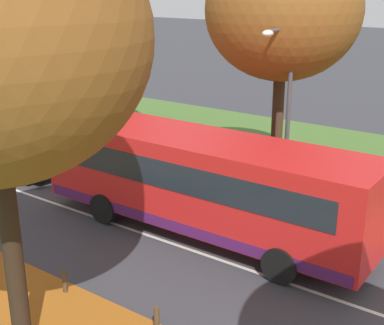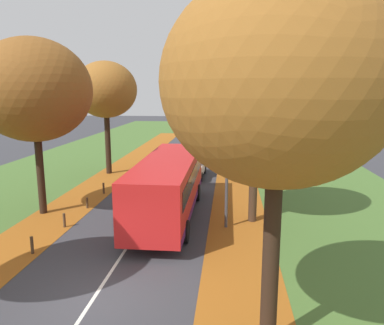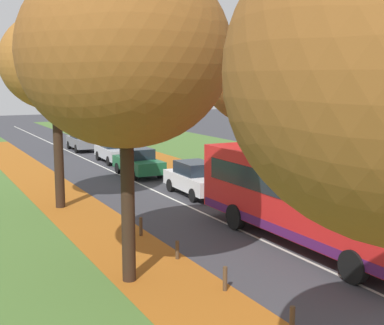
{
  "view_description": "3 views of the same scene",
  "coord_description": "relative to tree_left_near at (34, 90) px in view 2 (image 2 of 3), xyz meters",
  "views": [
    {
      "loc": [
        -10.95,
        -0.59,
        7.2
      ],
      "look_at": [
        1.91,
        8.62,
        1.83
      ],
      "focal_mm": 50.0,
      "sensor_mm": 36.0,
      "label": 1
    },
    {
      "loc": [
        4.09,
        -10.26,
        6.34
      ],
      "look_at": [
        1.77,
        12.72,
        1.83
      ],
      "focal_mm": 35.0,
      "sensor_mm": 36.0,
      "label": 2
    },
    {
      "loc": [
        -10.59,
        -5.97,
        5.62
      ],
      "look_at": [
        -0.75,
        12.86,
        2.28
      ],
      "focal_mm": 50.0,
      "sensor_mm": 36.0,
      "label": 3
    }
  ],
  "objects": [
    {
      "name": "ground_plane",
      "position": [
        5.52,
        -7.55,
        -6.3
      ],
      "size": [
        160.0,
        160.0,
        0.0
      ],
      "primitive_type": "plane",
      "color": "#38383D"
    },
    {
      "name": "grass_verge_left",
      "position": [
        -3.68,
        12.45,
        -6.29
      ],
      "size": [
        12.0,
        90.0,
        0.01
      ],
      "primitive_type": "cube",
      "color": "#476B2D",
      "rests_on": "ground"
    },
    {
      "name": "leaf_litter_left",
      "position": [
        0.92,
        6.45,
        -6.29
      ],
      "size": [
        2.8,
        60.0,
        0.0
      ],
      "primitive_type": "cube",
      "color": "#9E5619",
      "rests_on": "grass_verge_left"
    },
    {
      "name": "grass_verge_right",
      "position": [
        14.72,
        12.45,
        -6.29
      ],
      "size": [
        12.0,
        90.0,
        0.01
      ],
      "primitive_type": "cube",
      "color": "#476B2D",
      "rests_on": "ground"
    },
    {
      "name": "leaf_litter_right",
      "position": [
        10.12,
        6.45,
        -6.29
      ],
      "size": [
        2.8,
        60.0,
        0.0
      ],
      "primitive_type": "cube",
      "color": "#9E5619",
      "rests_on": "grass_verge_right"
    },
    {
      "name": "road_centre_line",
      "position": [
        5.52,
        12.45,
        -6.3
      ],
      "size": [
        0.12,
        80.0,
        0.01
      ],
      "primitive_type": "cube",
      "color": "silver",
      "rests_on": "ground"
    },
    {
      "name": "tree_left_near",
      "position": [
        0.0,
        0.0,
        0.0
      ],
      "size": [
        5.64,
        5.64,
        8.85
      ],
      "color": "black",
      "rests_on": "ground"
    },
    {
      "name": "tree_left_mid",
      "position": [
        0.42,
        9.53,
        0.01
      ],
      "size": [
        4.63,
        4.63,
        8.42
      ],
      "color": "black",
      "rests_on": "ground"
    },
    {
      "name": "tree_right_nearest",
      "position": [
        10.65,
        -9.31,
        0.19
      ],
      "size": [
        5.23,
        5.23,
        8.87
      ],
      "color": "black",
      "rests_on": "ground"
    },
    {
      "name": "tree_right_near",
      "position": [
        10.79,
        -0.13,
        0.0
      ],
      "size": [
        5.06,
        5.06,
        8.6
      ],
      "color": "#422D1E",
      "rests_on": "ground"
    },
    {
      "name": "tree_right_mid",
      "position": [
        10.73,
        9.36,
        -0.45
      ],
      "size": [
        5.84,
        5.84,
        8.48
      ],
      "color": "#422D1E",
      "rests_on": "ground"
    },
    {
      "name": "bollard_second",
      "position": [
        1.99,
        -4.76,
        -5.95
      ],
      "size": [
        0.12,
        0.12,
        0.7
      ],
      "primitive_type": "cylinder",
      "color": "#4C3823",
      "rests_on": "ground"
    },
    {
      "name": "bollard_third",
      "position": [
        2.0,
        -1.88,
        -5.96
      ],
      "size": [
        0.12,
        0.12,
        0.68
      ],
      "primitive_type": "cylinder",
      "color": "#4C3823",
      "rests_on": "ground"
    },
    {
      "name": "bollard_fourth",
      "position": [
        1.99,
        0.99,
        -6.0
      ],
      "size": [
        0.12,
        0.12,
        0.6
      ],
      "primitive_type": "cylinder",
      "color": "#4C3823",
      "rests_on": "ground"
    },
    {
      "name": "bollard_fifth",
      "position": [
        1.93,
        3.87,
        -5.95
      ],
      "size": [
        0.12,
        0.12,
        0.69
      ],
      "primitive_type": "cylinder",
      "color": "#4C3823",
      "rests_on": "ground"
    },
    {
      "name": "streetlamp_right",
      "position": [
        9.19,
        -1.12,
        -2.56
      ],
      "size": [
        1.89,
        0.28,
        6.0
      ],
      "color": "#47474C",
      "rests_on": "ground"
    },
    {
      "name": "bus",
      "position": [
        6.62,
        0.15,
        -4.6
      ],
      "size": [
        2.7,
        10.41,
        2.98
      ],
      "color": "red",
      "rests_on": "ground"
    },
    {
      "name": "car_white_lead",
      "position": [
        6.91,
        9.02,
        -5.49
      ],
      "size": [
        1.87,
        4.25,
        1.62
      ],
      "color": "silver",
      "rests_on": "ground"
    },
    {
      "name": "car_green_following",
      "position": [
        6.38,
        15.21,
        -5.49
      ],
      "size": [
        1.79,
        4.21,
        1.62
      ],
      "color": "#1E6038",
      "rests_on": "ground"
    },
    {
      "name": "car_silver_third_in_line",
      "position": [
        6.86,
        20.68,
        -5.49
      ],
      "size": [
        1.92,
        4.27,
        1.62
      ],
      "color": "#B7BABF",
      "rests_on": "ground"
    },
    {
      "name": "car_grey_fourth_in_line",
      "position": [
        6.66,
        27.68,
        -5.49
      ],
      "size": [
        1.9,
        4.26,
        1.62
      ],
      "color": "slate",
      "rests_on": "ground"
    }
  ]
}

